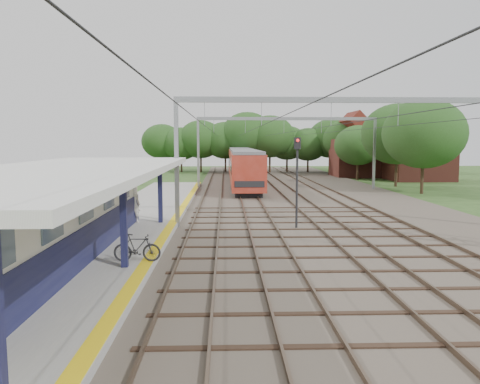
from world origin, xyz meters
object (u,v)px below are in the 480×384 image
object	(u,v)px
train	(242,164)
signal_post	(297,169)
person	(133,205)
bicycle	(137,248)

from	to	relation	value
train	signal_post	distance (m)	30.43
person	train	xyz separation A→B (m)	(6.83, 29.87, 0.80)
bicycle	signal_post	xyz separation A→B (m)	(6.95, 7.82, 2.35)
train	signal_post	size ratio (longest dim) A/B	7.30
person	bicycle	distance (m)	8.50
bicycle	person	bearing A→B (deg)	12.90
bicycle	signal_post	world-z (taller)	signal_post
bicycle	signal_post	size ratio (longest dim) A/B	0.35
person	train	distance (m)	30.65
signal_post	person	bearing A→B (deg)	-167.45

